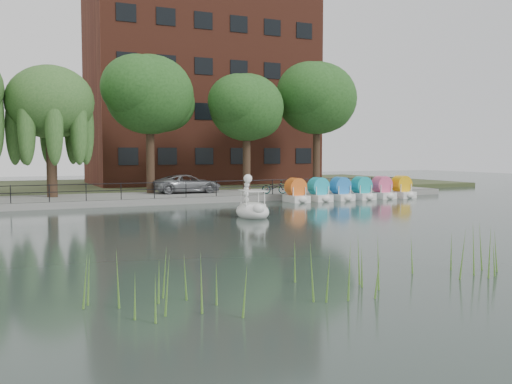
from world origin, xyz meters
TOP-DOWN VIEW (x-y plane):
  - ground_plane at (0.00, 0.00)m, footprint 120.00×120.00m
  - promenade at (0.00, 16.00)m, footprint 40.00×6.00m
  - kerb at (0.00, 13.05)m, footprint 40.00×0.25m
  - land_strip at (0.00, 30.00)m, footprint 60.00×22.00m
  - railing at (0.00, 13.25)m, footprint 32.00×0.05m
  - apartment_building at (7.00, 29.97)m, footprint 20.00×10.07m
  - willow_mid at (-7.50, 17.00)m, footprint 5.32×5.32m
  - broadleaf_center at (-1.00, 18.00)m, footprint 6.00×6.00m
  - broadleaf_right at (6.00, 17.50)m, footprint 5.40×5.40m
  - broadleaf_far at (12.50, 18.50)m, footprint 6.30×6.30m
  - minivan at (1.28, 16.84)m, footprint 2.62×5.31m
  - bicycle at (6.32, 13.60)m, footprint 1.03×1.82m
  - swan_boat at (0.70, 4.89)m, footprint 1.89×2.66m
  - pedal_boat_row at (11.05, 11.50)m, footprint 9.65×1.70m

SIDE VIEW (x-z plane):
  - ground_plane at x=0.00m, z-range 0.00..0.00m
  - land_strip at x=0.00m, z-range 0.00..0.36m
  - promenade at x=0.00m, z-range 0.00..0.40m
  - kerb at x=0.00m, z-range 0.00..0.40m
  - swan_boat at x=0.70m, z-range -0.59..1.50m
  - pedal_boat_row at x=11.05m, z-range -0.09..1.31m
  - bicycle at x=6.32m, z-range 0.40..1.40m
  - minivan at x=1.28m, z-range 0.40..1.85m
  - railing at x=0.00m, z-range 0.65..1.65m
  - willow_mid at x=-7.50m, z-range 2.17..10.32m
  - broadleaf_right at x=6.00m, z-range 2.22..10.55m
  - broadleaf_center at x=-1.00m, z-range 2.44..11.69m
  - broadleaf_far at x=12.50m, z-range 2.54..12.25m
  - apartment_building at x=7.00m, z-range 0.36..18.36m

